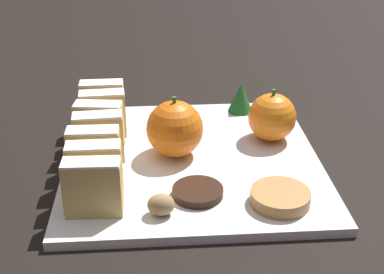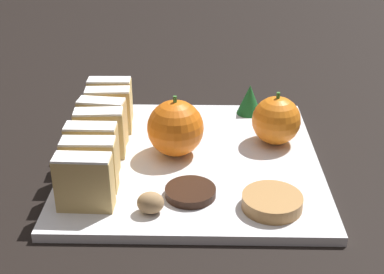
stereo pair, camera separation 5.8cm
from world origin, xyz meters
name	(u,v)px [view 1 (the left image)]	position (x,y,z in m)	size (l,w,h in m)	color
ground_plane	(192,164)	(0.00, 0.00, 0.00)	(6.00, 6.00, 0.00)	black
serving_platter	(192,160)	(0.00, 0.00, 0.01)	(0.34, 0.35, 0.01)	white
stollen_slice_front	(93,188)	(-0.12, -0.12, 0.05)	(0.07, 0.03, 0.07)	tan
stollen_slice_second	(95,170)	(-0.12, -0.08, 0.05)	(0.06, 0.03, 0.07)	tan
stollen_slice_third	(94,154)	(-0.13, -0.04, 0.05)	(0.06, 0.03, 0.07)	tan
stollen_slice_fourth	(98,139)	(-0.12, 0.00, 0.05)	(0.07, 0.03, 0.07)	tan
stollen_slice_fifth	(99,126)	(-0.13, 0.04, 0.05)	(0.07, 0.03, 0.07)	tan
stollen_slice_sixth	(103,114)	(-0.12, 0.07, 0.05)	(0.07, 0.03, 0.07)	tan
stollen_slice_back	(103,103)	(-0.13, 0.11, 0.05)	(0.06, 0.03, 0.07)	tan
orange_near	(272,117)	(0.12, 0.04, 0.05)	(0.07, 0.07, 0.08)	orange
orange_far	(175,129)	(-0.02, 0.01, 0.05)	(0.08, 0.08, 0.08)	orange
walnut	(161,205)	(-0.04, -0.13, 0.02)	(0.03, 0.03, 0.03)	#9E7A51
chocolate_cookie	(197,192)	(0.00, -0.10, 0.02)	(0.06, 0.06, 0.01)	black
gingerbread_cookie	(280,197)	(0.09, -0.12, 0.02)	(0.07, 0.07, 0.02)	#B27F47
evergreen_sprig	(241,97)	(0.09, 0.14, 0.04)	(0.04, 0.04, 0.05)	#195623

